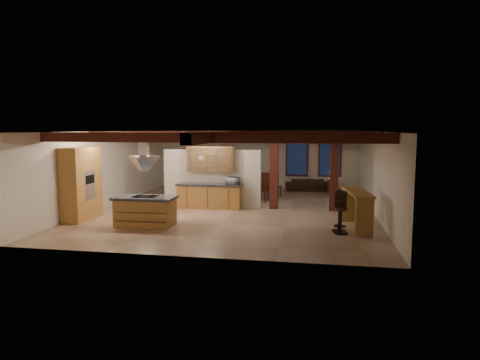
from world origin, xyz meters
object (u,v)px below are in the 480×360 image
Objects in this scene: dining_table at (255,190)px; kitchen_island at (145,211)px; bar_counter at (357,203)px; sofa at (306,184)px.

kitchen_island is at bearing -116.33° from dining_table.
bar_counter is at bearing 6.65° from kitchen_island.
kitchen_island is 0.92× the size of sofa.
sofa is 0.91× the size of bar_counter.
kitchen_island is 6.40m from dining_table.
kitchen_island is 6.47m from bar_counter.
kitchen_island is 0.84× the size of bar_counter.
bar_counter reaches higher than kitchen_island.
dining_table is 0.98× the size of sofa.
dining_table is 6.40m from bar_counter.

